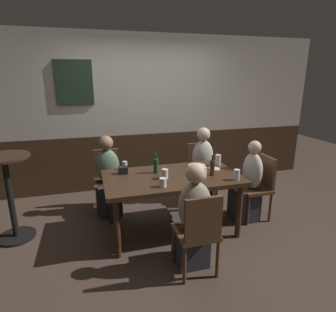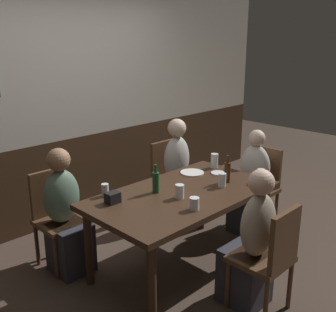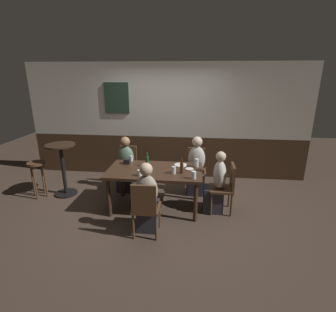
{
  "view_description": "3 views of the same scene",
  "coord_description": "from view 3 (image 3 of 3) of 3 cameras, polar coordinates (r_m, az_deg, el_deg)",
  "views": [
    {
      "loc": [
        -0.93,
        -3.07,
        1.91
      ],
      "look_at": [
        -0.04,
        0.05,
        0.98
      ],
      "focal_mm": 29.63,
      "sensor_mm": 36.0,
      "label": 1
    },
    {
      "loc": [
        -2.39,
        -2.21,
        2.05
      ],
      "look_at": [
        -0.1,
        0.08,
        1.07
      ],
      "focal_mm": 43.14,
      "sensor_mm": 36.0,
      "label": 2
    },
    {
      "loc": [
        0.7,
        -4.21,
        2.36
      ],
      "look_at": [
        0.23,
        0.08,
        0.97
      ],
      "focal_mm": 27.68,
      "sensor_mm": 36.0,
      "label": 3
    }
  ],
  "objects": [
    {
      "name": "wall_back",
      "position": [
        5.99,
        -0.59,
        7.65
      ],
      "size": [
        6.4,
        0.13,
        2.6
      ],
      "color": "#3D2819",
      "rests_on": "ground_plane"
    },
    {
      "name": "person_head_east",
      "position": [
        4.63,
        10.54,
        -6.71
      ],
      "size": [
        0.37,
        0.34,
        1.11
      ],
      "color": "#2D2D38",
      "rests_on": "ground_plane"
    },
    {
      "name": "chair_mid_near",
      "position": [
        3.87,
        -5.0,
        -11.01
      ],
      "size": [
        0.4,
        0.4,
        0.88
      ],
      "color": "#513521",
      "rests_on": "ground_plane"
    },
    {
      "name": "person_mid_near",
      "position": [
        4.02,
        -4.54,
        -10.15
      ],
      "size": [
        0.34,
        0.37,
        1.13
      ],
      "color": "#2D2D38",
      "rests_on": "ground_plane"
    },
    {
      "name": "beer_bottle_brown",
      "position": [
        4.37,
        3.02,
        -2.55
      ],
      "size": [
        0.06,
        0.06,
        0.26
      ],
      "color": "#42230F",
      "rests_on": "dining_table"
    },
    {
      "name": "plate_white_large",
      "position": [
        4.77,
        2.78,
        -1.97
      ],
      "size": [
        0.23,
        0.23,
        0.01
      ],
      "primitive_type": "cylinder",
      "color": "white",
      "rests_on": "dining_table"
    },
    {
      "name": "beer_glass_half",
      "position": [
        4.7,
        6.3,
        -1.58
      ],
      "size": [
        0.08,
        0.08,
        0.15
      ],
      "color": "silver",
      "rests_on": "dining_table"
    },
    {
      "name": "tumbler_short",
      "position": [
        4.5,
        -4.49,
        -2.65
      ],
      "size": [
        0.08,
        0.08,
        0.12
      ],
      "color": "silver",
      "rests_on": "dining_table"
    },
    {
      "name": "tumbler_water",
      "position": [
        5.02,
        -8.12,
        -0.57
      ],
      "size": [
        0.06,
        0.06,
        0.11
      ],
      "color": "silver",
      "rests_on": "dining_table"
    },
    {
      "name": "chair_head_east",
      "position": [
        4.63,
        12.6,
        -6.36
      ],
      "size": [
        0.4,
        0.4,
        0.88
      ],
      "color": "#513521",
      "rests_on": "ground_plane"
    },
    {
      "name": "pint_glass_pale",
      "position": [
        4.3,
        -6.25,
        -3.81
      ],
      "size": [
        0.08,
        0.08,
        0.1
      ],
      "color": "silver",
      "rests_on": "dining_table"
    },
    {
      "name": "side_bar_table",
      "position": [
        5.52,
        -22.16,
        -1.96
      ],
      "size": [
        0.56,
        0.56,
        1.05
      ],
      "color": "black",
      "rests_on": "ground_plane"
    },
    {
      "name": "person_left_far",
      "position": [
        5.46,
        -9.29,
        -2.57
      ],
      "size": [
        0.34,
        0.37,
        1.13
      ],
      "color": "#2D2D38",
      "rests_on": "ground_plane"
    },
    {
      "name": "condiment_caddy",
      "position": [
        4.89,
        -9.06,
        -1.21
      ],
      "size": [
        0.11,
        0.09,
        0.09
      ],
      "primitive_type": "cube",
      "color": "black",
      "rests_on": "dining_table"
    },
    {
      "name": "highball_clear",
      "position": [
        4.35,
        1.28,
        -3.24
      ],
      "size": [
        0.07,
        0.07,
        0.13
      ],
      "color": "silver",
      "rests_on": "dining_table"
    },
    {
      "name": "chair_right_far",
      "position": [
        5.42,
        6.24,
        -2.41
      ],
      "size": [
        0.4,
        0.4,
        0.88
      ],
      "color": "#513521",
      "rests_on": "ground_plane"
    },
    {
      "name": "bar_stool",
      "position": [
        5.65,
        -26.84,
        -2.73
      ],
      "size": [
        0.34,
        0.34,
        0.72
      ],
      "color": "#513521",
      "rests_on": "ground_plane"
    },
    {
      "name": "pint_glass_amber",
      "position": [
        4.17,
        5.71,
        -4.29
      ],
      "size": [
        0.07,
        0.07,
        0.13
      ],
      "color": "silver",
      "rests_on": "dining_table"
    },
    {
      "name": "ground_plane",
      "position": [
        4.87,
        -2.81,
        -11.17
      ],
      "size": [
        12.0,
        12.0,
        0.0
      ],
      "primitive_type": "plane",
      "color": "#423328"
    },
    {
      "name": "plate_white_small",
      "position": [
        4.59,
        4.75,
        -2.85
      ],
      "size": [
        0.14,
        0.14,
        0.01
      ],
      "primitive_type": "cylinder",
      "color": "white",
      "rests_on": "dining_table"
    },
    {
      "name": "person_right_far",
      "position": [
        5.27,
        6.23,
        -2.99
      ],
      "size": [
        0.34,
        0.37,
        1.17
      ],
      "color": "#2D2D38",
      "rests_on": "ground_plane"
    },
    {
      "name": "dining_table",
      "position": [
        4.59,
        -2.93,
        -3.94
      ],
      "size": [
        1.66,
        0.94,
        0.74
      ],
      "color": "#382316",
      "rests_on": "ground_plane"
    },
    {
      "name": "beer_bottle_green",
      "position": [
        4.71,
        -4.62,
        -1.1
      ],
      "size": [
        0.06,
        0.06,
        0.25
      ],
      "color": "#194723",
      "rests_on": "dining_table"
    },
    {
      "name": "chair_left_far",
      "position": [
        5.61,
        -8.87,
        -1.83
      ],
      "size": [
        0.4,
        0.4,
        0.88
      ],
      "color": "#513521",
      "rests_on": "ground_plane"
    }
  ]
}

